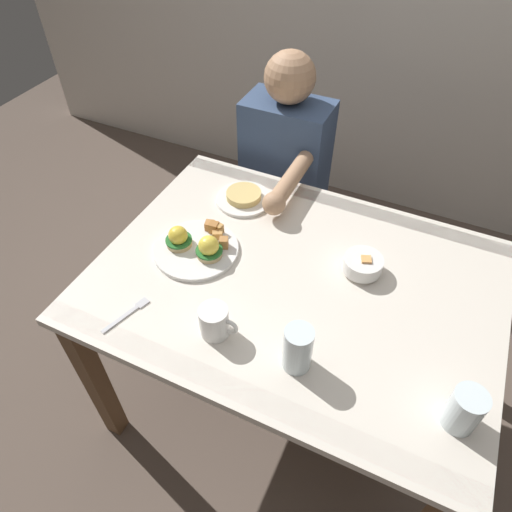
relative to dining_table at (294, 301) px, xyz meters
name	(u,v)px	position (x,y,z in m)	size (l,w,h in m)	color
ground_plane	(285,396)	(0.00, 0.00, -0.63)	(6.00, 6.00, 0.00)	brown
dining_table	(294,301)	(0.00, 0.00, 0.00)	(1.20, 0.90, 0.74)	silver
eggs_benedict_plate	(197,246)	(-0.33, -0.02, 0.13)	(0.27, 0.27, 0.09)	white
fruit_bowl	(363,265)	(0.17, 0.11, 0.14)	(0.12, 0.12, 0.06)	white
coffee_mug	(215,321)	(-0.12, -0.27, 0.16)	(0.11, 0.08, 0.09)	white
fork	(129,313)	(-0.38, -0.32, 0.11)	(0.06, 0.15, 0.00)	silver
water_glass_near	(463,411)	(0.50, -0.25, 0.16)	(0.08, 0.08, 0.12)	silver
water_glass_far	(297,351)	(0.11, -0.27, 0.17)	(0.07, 0.07, 0.14)	silver
side_plate	(244,197)	(-0.31, 0.27, 0.12)	(0.20, 0.20, 0.04)	white
diner_person	(283,173)	(-0.29, 0.60, 0.02)	(0.34, 0.54, 1.14)	#33333D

